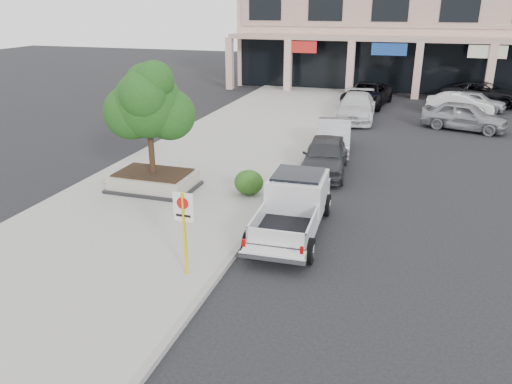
% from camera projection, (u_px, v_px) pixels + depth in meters
% --- Properties ---
extents(ground, '(120.00, 120.00, 0.00)m').
position_uv_depth(ground, '(293.00, 250.00, 14.81)').
color(ground, black).
rests_on(ground, ground).
extents(sidewalk, '(8.00, 52.00, 0.15)m').
position_uv_depth(sidewalk, '(202.00, 170.00, 21.68)').
color(sidewalk, gray).
rests_on(sidewalk, ground).
extents(curb, '(0.20, 52.00, 0.15)m').
position_uv_depth(curb, '(291.00, 179.00, 20.57)').
color(curb, gray).
rests_on(curb, ground).
extents(strip_mall, '(40.55, 12.43, 9.50)m').
position_uv_depth(strip_mall, '(486.00, 30.00, 41.10)').
color(strip_mall, tan).
rests_on(strip_mall, ground).
extents(planter, '(3.20, 2.20, 0.68)m').
position_uv_depth(planter, '(154.00, 181.00, 19.17)').
color(planter, black).
rests_on(planter, sidewalk).
extents(planter_tree, '(2.90, 2.55, 4.00)m').
position_uv_depth(planter_tree, '(153.00, 104.00, 18.22)').
color(planter_tree, black).
rests_on(planter_tree, planter).
extents(no_parking_sign, '(0.55, 0.09, 2.30)m').
position_uv_depth(no_parking_sign, '(184.00, 222.00, 12.73)').
color(no_parking_sign, yellow).
rests_on(no_parking_sign, sidewalk).
extents(hedge, '(1.10, 0.99, 0.93)m').
position_uv_depth(hedge, '(249.00, 182.00, 18.55)').
color(hedge, '#194012').
rests_on(hedge, sidewalk).
extents(pickup_truck, '(2.21, 5.47, 1.70)m').
position_uv_depth(pickup_truck, '(292.00, 208.00, 15.62)').
color(pickup_truck, silver).
rests_on(pickup_truck, ground).
extents(curb_car_a, '(2.22, 4.68, 1.55)m').
position_uv_depth(curb_car_a, '(325.00, 155.00, 21.28)').
color(curb_car_a, '#2A2C2F').
rests_on(curb_car_a, ground).
extents(curb_car_b, '(2.15, 4.74, 1.51)m').
position_uv_depth(curb_car_b, '(334.00, 136.00, 24.43)').
color(curb_car_b, '#A6A9AE').
rests_on(curb_car_b, ground).
extents(curb_car_c, '(2.53, 5.65, 1.61)m').
position_uv_depth(curb_car_c, '(356.00, 107.00, 30.97)').
color(curb_car_c, silver).
rests_on(curb_car_c, ground).
extents(curb_car_d, '(3.45, 6.18, 1.63)m').
position_uv_depth(curb_car_d, '(367.00, 94.00, 35.13)').
color(curb_car_d, black).
rests_on(curb_car_d, ground).
extents(lot_car_a, '(5.04, 3.12, 1.60)m').
position_uv_depth(lot_car_a, '(465.00, 116.00, 28.49)').
color(lot_car_a, gray).
rests_on(lot_car_a, ground).
extents(lot_car_b, '(4.23, 1.65, 1.37)m').
position_uv_depth(lot_car_b, '(459.00, 104.00, 32.56)').
color(lot_car_b, silver).
rests_on(lot_car_b, ground).
extents(lot_car_d, '(6.29, 4.10, 1.61)m').
position_uv_depth(lot_car_d, '(483.00, 93.00, 35.59)').
color(lot_car_d, black).
rests_on(lot_car_d, ground).
extents(lot_car_e, '(4.13, 2.29, 1.33)m').
position_uv_depth(lot_car_e, '(475.00, 101.00, 33.56)').
color(lot_car_e, '#ADAFB5').
rests_on(lot_car_e, ground).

